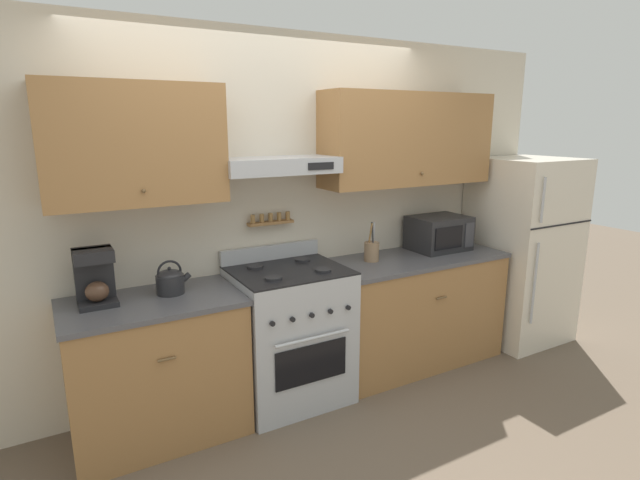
% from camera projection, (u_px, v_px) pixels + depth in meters
% --- Properties ---
extents(ground_plane, '(16.00, 16.00, 0.00)m').
position_uv_depth(ground_plane, '(311.00, 417.00, 3.34)').
color(ground_plane, brown).
extents(wall_back, '(5.20, 0.46, 2.55)m').
position_uv_depth(wall_back, '(283.00, 189.00, 3.56)').
color(wall_back, beige).
rests_on(wall_back, ground_plane).
extents(counter_left, '(1.04, 0.64, 0.89)m').
position_uv_depth(counter_left, '(157.00, 368.00, 3.08)').
color(counter_left, olive).
rests_on(counter_left, ground_plane).
extents(counter_right, '(1.49, 0.64, 0.89)m').
position_uv_depth(counter_right, '(413.00, 309.00, 4.06)').
color(counter_right, olive).
rests_on(counter_right, ground_plane).
extents(stove_range, '(0.76, 0.67, 1.06)m').
position_uv_depth(stove_range, '(290.00, 334.00, 3.50)').
color(stove_range, '#ADAFB5').
rests_on(stove_range, ground_plane).
extents(refrigerator, '(0.78, 0.76, 1.63)m').
position_uv_depth(refrigerator, '(521.00, 250.00, 4.48)').
color(refrigerator, beige).
rests_on(refrigerator, ground_plane).
extents(tea_kettle, '(0.22, 0.17, 0.21)m').
position_uv_depth(tea_kettle, '(170.00, 281.00, 3.08)').
color(tea_kettle, '#232326').
rests_on(tea_kettle, counter_left).
extents(coffee_maker, '(0.21, 0.20, 0.33)m').
position_uv_depth(coffee_maker, '(95.00, 277.00, 2.88)').
color(coffee_maker, black).
rests_on(coffee_maker, counter_left).
extents(microwave, '(0.47, 0.36, 0.28)m').
position_uv_depth(microwave, '(439.00, 233.00, 4.15)').
color(microwave, '#232326').
rests_on(microwave, counter_right).
extents(utensil_crock, '(0.11, 0.11, 0.30)m').
position_uv_depth(utensil_crock, '(372.00, 251.00, 3.81)').
color(utensil_crock, '#8E7051').
rests_on(utensil_crock, counter_right).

